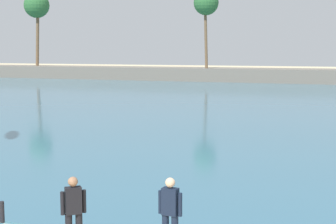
% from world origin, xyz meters
% --- Properties ---
extents(sea, '(220.00, 98.11, 0.06)m').
position_xyz_m(sea, '(0.00, 55.14, 0.03)').
color(sea, '#386B84').
rests_on(sea, ground).
extents(palm_headland, '(112.88, 6.16, 12.86)m').
position_xyz_m(palm_headland, '(1.03, 64.22, 2.42)').
color(palm_headland, slate).
rests_on(palm_headland, ground).
extents(person_rigging_by_gear, '(0.45, 0.38, 1.67)m').
position_xyz_m(person_rigging_by_gear, '(-0.25, 5.02, 0.89)').
color(person_rigging_by_gear, black).
rests_on(person_rigging_by_gear, ground).
extents(person_at_waterline, '(0.55, 0.24, 1.67)m').
position_xyz_m(person_at_waterline, '(1.73, 5.63, 0.89)').
color(person_at_waterline, '#141E33').
rests_on(person_at_waterline, ground).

